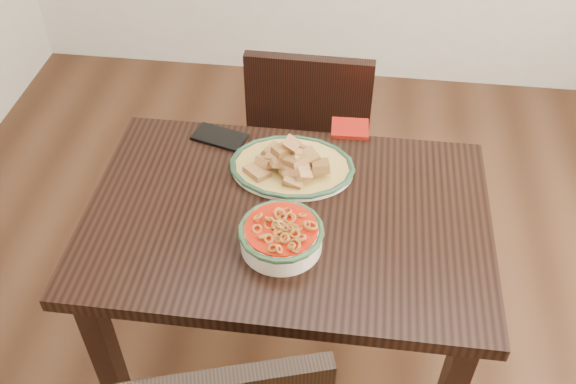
# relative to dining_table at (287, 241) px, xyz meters

# --- Properties ---
(floor) EXTENTS (3.50, 3.50, 0.00)m
(floor) POSITION_rel_dining_table_xyz_m (0.14, 0.10, -0.64)
(floor) COLOR #331C10
(floor) RESTS_ON ground
(dining_table) EXTENTS (1.09, 0.72, 0.75)m
(dining_table) POSITION_rel_dining_table_xyz_m (0.00, 0.00, 0.00)
(dining_table) COLOR black
(dining_table) RESTS_ON ground
(chair_far) EXTENTS (0.43, 0.43, 0.89)m
(chair_far) POSITION_rel_dining_table_xyz_m (0.00, 0.66, -0.14)
(chair_far) COLOR black
(chair_far) RESTS_ON ground
(fish_plate) EXTENTS (0.35, 0.27, 0.11)m
(fish_plate) POSITION_rel_dining_table_xyz_m (-0.01, 0.18, 0.16)
(fish_plate) COLOR beige
(fish_plate) RESTS_ON dining_table
(noodle_bowl) EXTENTS (0.22, 0.22, 0.08)m
(noodle_bowl) POSITION_rel_dining_table_xyz_m (0.00, -0.12, 0.16)
(noodle_bowl) COLOR #F3E5CD
(noodle_bowl) RESTS_ON dining_table
(smartphone) EXTENTS (0.18, 0.13, 0.01)m
(smartphone) POSITION_rel_dining_table_xyz_m (-0.25, 0.29, 0.12)
(smartphone) COLOR black
(smartphone) RESTS_ON dining_table
(napkin) EXTENTS (0.12, 0.10, 0.01)m
(napkin) POSITION_rel_dining_table_xyz_m (0.15, 0.38, 0.12)
(napkin) COLOR #9C140B
(napkin) RESTS_ON dining_table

